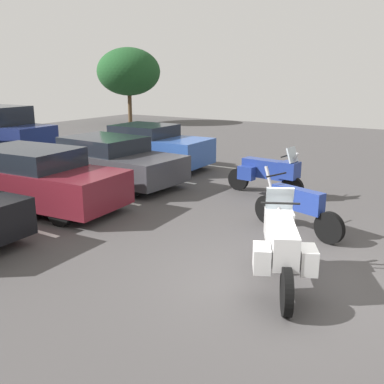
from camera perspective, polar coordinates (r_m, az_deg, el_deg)
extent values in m
cube|color=#423F3F|center=(7.51, 12.19, -11.00)|extent=(44.00, 44.00, 0.10)
cylinder|color=black|center=(7.70, 10.78, -7.14)|extent=(0.65, 0.41, 0.67)
cylinder|color=black|center=(6.30, 12.01, -12.40)|extent=(0.65, 0.41, 0.67)
cube|color=white|center=(6.83, 11.51, -6.23)|extent=(1.20, 0.85, 0.50)
cylinder|color=#B2B2B7|center=(7.44, 11.01, -4.49)|extent=(0.49, 0.29, 1.14)
cylinder|color=black|center=(7.24, 11.24, -1.43)|extent=(0.31, 0.57, 0.04)
cube|color=white|center=(7.44, 11.02, -4.01)|extent=(0.59, 0.60, 0.45)
cube|color=#B2C1CC|center=(7.37, 11.15, -0.80)|extent=(0.34, 0.47, 0.39)
cube|color=white|center=(6.53, 8.89, -8.33)|extent=(0.50, 0.41, 0.36)
cube|color=white|center=(6.60, 14.58, -8.38)|extent=(0.50, 0.41, 0.36)
cylinder|color=black|center=(9.90, 9.62, -2.20)|extent=(0.32, 0.64, 0.63)
cylinder|color=black|center=(9.00, 17.14, -4.41)|extent=(0.32, 0.64, 0.63)
cube|color=navy|center=(9.31, 13.35, -0.89)|extent=(0.60, 1.19, 0.45)
cylinder|color=#B2B2B7|center=(9.71, 10.26, -0.06)|extent=(0.23, 0.50, 1.10)
cylinder|color=black|center=(9.57, 10.73, 2.17)|extent=(0.60, 0.23, 0.04)
cylinder|color=black|center=(11.86, 12.67, 0.47)|extent=(0.19, 0.63, 0.62)
cylinder|color=black|center=(12.64, 5.95, 1.64)|extent=(0.19, 0.63, 0.62)
cube|color=navy|center=(12.13, 9.29, 3.00)|extent=(0.50, 1.27, 0.48)
cylinder|color=#B2B2B7|center=(11.82, 12.26, 2.45)|extent=(0.12, 0.50, 1.09)
cylinder|color=black|center=(11.77, 12.03, 4.58)|extent=(0.62, 0.10, 0.04)
cube|color=navy|center=(11.80, 12.37, 2.74)|extent=(0.49, 0.49, 0.43)
cube|color=#B2C1CC|center=(11.70, 12.70, 4.68)|extent=(0.46, 0.21, 0.39)
cube|color=navy|center=(12.61, 8.52, 2.92)|extent=(0.29, 0.46, 0.36)
cube|color=navy|center=(12.07, 6.97, 2.44)|extent=(0.29, 0.46, 0.36)
cube|color=silver|center=(12.87, -15.18, 0.02)|extent=(0.12, 4.90, 0.01)
cube|color=silver|center=(14.73, -7.64, 2.25)|extent=(0.12, 4.90, 0.01)
cube|color=silver|center=(16.80, -1.86, 3.94)|extent=(0.12, 4.90, 0.01)
cylinder|color=black|center=(9.53, -22.64, -3.64)|extent=(0.25, 0.71, 0.70)
cube|color=maroon|center=(11.60, -19.70, 1.12)|extent=(2.16, 4.90, 0.80)
cube|color=black|center=(11.56, -20.35, 4.20)|extent=(1.83, 2.51, 0.46)
cylinder|color=black|center=(11.12, -10.96, -0.36)|extent=(0.27, 0.65, 0.63)
cylinder|color=black|center=(10.02, -16.44, -2.40)|extent=(0.27, 0.65, 0.63)
cylinder|color=black|center=(13.35, -21.93, 1.37)|extent=(0.27, 0.65, 0.63)
cube|color=#38383D|center=(13.53, -10.47, 3.52)|extent=(2.20, 4.72, 0.72)
cube|color=black|center=(13.58, -11.21, 6.02)|extent=(1.90, 2.30, 0.44)
cylinder|color=black|center=(13.14, -3.05, 2.34)|extent=(0.26, 0.70, 0.68)
cylinder|color=black|center=(11.92, -8.05, 0.92)|extent=(0.26, 0.70, 0.68)
cylinder|color=black|center=(15.26, -12.29, 3.78)|extent=(0.26, 0.70, 0.68)
cylinder|color=black|center=(14.23, -17.24, 2.66)|extent=(0.26, 0.70, 0.68)
cube|color=#2D519E|center=(15.72, -5.34, 5.51)|extent=(1.96, 4.26, 0.85)
cube|color=black|center=(15.77, -6.11, 7.82)|extent=(1.76, 1.96, 0.41)
cylinder|color=black|center=(15.66, 0.69, 4.41)|extent=(0.23, 0.70, 0.69)
cylinder|color=black|center=(14.31, -2.57, 3.41)|extent=(0.23, 0.70, 0.69)
cylinder|color=black|center=(17.26, -7.60, 5.26)|extent=(0.23, 0.70, 0.69)
cylinder|color=black|center=(16.05, -11.17, 4.39)|extent=(0.23, 0.70, 0.69)
cube|color=navy|center=(18.75, -23.09, 6.31)|extent=(1.95, 4.29, 1.10)
cylinder|color=black|center=(18.20, -18.31, 5.14)|extent=(0.25, 0.71, 0.70)
cylinder|color=black|center=(17.24, -22.00, 4.31)|extent=(0.25, 0.71, 0.70)
cylinder|color=#4C3823|center=(30.16, -7.93, 10.39)|extent=(0.26, 0.26, 1.82)
ellipsoid|color=#19421E|center=(30.08, -8.10, 15.00)|extent=(4.07, 4.07, 3.03)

